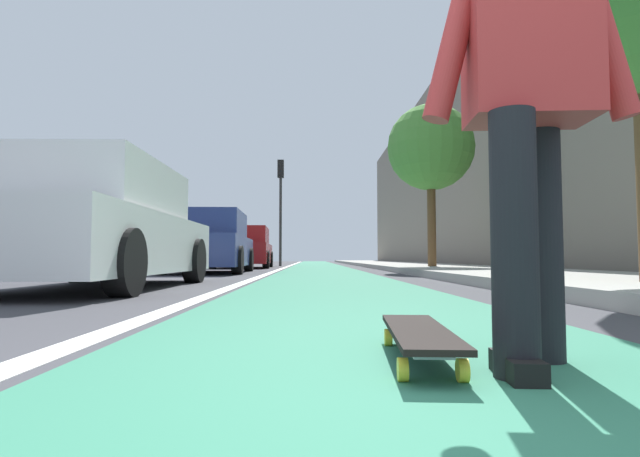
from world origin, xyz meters
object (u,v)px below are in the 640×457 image
(skateboard, at_px, (419,334))
(parked_car_mid, at_px, (210,244))
(parked_car_near, at_px, (96,229))
(skater_person, at_px, (528,87))
(traffic_light, at_px, (281,193))
(street_tree_mid, at_px, (431,148))
(parked_car_far, at_px, (244,249))

(skateboard, height_order, parked_car_mid, parked_car_mid)
(skateboard, height_order, parked_car_near, parked_car_near)
(parked_car_near, bearing_deg, skater_person, -143.08)
(parked_car_mid, bearing_deg, skater_person, -163.18)
(traffic_light, bearing_deg, street_tree_mid, -152.40)
(traffic_light, bearing_deg, skater_person, -174.17)
(skateboard, xyz_separation_m, parked_car_near, (4.25, 2.96, 0.62))
(street_tree_mid, bearing_deg, parked_car_mid, 102.74)
(skater_person, distance_m, parked_car_near, 5.50)
(skater_person, distance_m, street_tree_mid, 12.39)
(parked_car_far, bearing_deg, skater_person, -169.13)
(skateboard, bearing_deg, traffic_light, 4.92)
(skateboard, height_order, parked_car_far, parked_car_far)
(skateboard, distance_m, street_tree_mid, 12.51)
(parked_car_mid, distance_m, street_tree_mid, 6.44)
(skateboard, relative_size, skater_person, 0.52)
(skateboard, bearing_deg, parked_car_mid, 15.29)
(skater_person, bearing_deg, skateboard, 66.71)
(parked_car_near, distance_m, parked_car_far, 12.27)
(parked_car_far, height_order, street_tree_mid, street_tree_mid)
(skater_person, distance_m, traffic_light, 21.00)
(skater_person, relative_size, parked_car_near, 0.37)
(parked_car_far, bearing_deg, skateboard, -170.19)
(skater_person, distance_m, parked_car_mid, 11.06)
(parked_car_near, relative_size, parked_car_far, 0.96)
(parked_car_far, distance_m, traffic_light, 4.96)
(parked_car_mid, height_order, traffic_light, traffic_light)
(parked_car_mid, bearing_deg, parked_car_near, 179.05)
(skater_person, xyz_separation_m, parked_car_far, (16.66, 3.20, -0.24))
(parked_car_near, bearing_deg, traffic_light, -4.13)
(parked_car_mid, xyz_separation_m, street_tree_mid, (1.29, -5.73, 2.66))
(skateboard, height_order, skater_person, skater_person)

